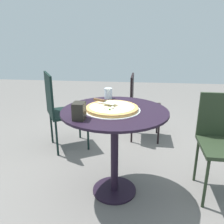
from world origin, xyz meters
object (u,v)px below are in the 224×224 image
object	(u,v)px
pizza_on_tray	(112,108)
pizza_server	(104,101)
patio_table	(115,130)
patio_chair_near	(60,107)
drinking_cup	(108,93)
patio_chair_corner	(140,102)
napkin_dispenser	(79,111)

from	to	relation	value
pizza_on_tray	pizza_server	size ratio (longest dim) A/B	2.13
patio_table	patio_chair_near	xyz separation A→B (m)	(0.77, 0.72, -0.06)
pizza_server	drinking_cup	bearing A→B (deg)	1.44
patio_table	patio_chair_corner	size ratio (longest dim) A/B	1.01
pizza_on_tray	patio_chair_near	distance (m)	1.06
pizza_server	patio_chair_corner	bearing A→B (deg)	-15.15
pizza_server	patio_chair_corner	xyz separation A→B (m)	(1.11, -0.30, -0.32)
patio_chair_near	patio_table	bearing A→B (deg)	-136.97
pizza_server	patio_chair_near	size ratio (longest dim) A/B	0.23
pizza_server	patio_table	bearing A→B (deg)	-121.59
patio_table	napkin_dispenser	bearing A→B (deg)	135.62
patio_table	drinking_cup	distance (m)	0.42
patio_table	pizza_on_tray	bearing A→B (deg)	86.99
pizza_on_tray	pizza_server	bearing A→B (deg)	51.56
pizza_server	drinking_cup	distance (m)	0.29
patio_chair_corner	patio_table	bearing A→B (deg)	169.68
patio_chair_corner	patio_chair_near	bearing A→B (deg)	113.37
drinking_cup	patio_chair_corner	world-z (taller)	drinking_cup
pizza_on_tray	napkin_dispenser	bearing A→B (deg)	138.61
patio_table	patio_chair_corner	xyz separation A→B (m)	(1.17, -0.21, -0.09)
pizza_server	drinking_cup	size ratio (longest dim) A/B	2.18
patio_table	pizza_server	world-z (taller)	pizza_server
patio_chair_corner	pizza_on_tray	bearing A→B (deg)	168.66
patio_chair_near	pizza_on_tray	bearing A→B (deg)	-137.80
patio_table	pizza_on_tray	xyz separation A→B (m)	(0.00, 0.02, 0.19)
drinking_cup	napkin_dispenser	size ratio (longest dim) A/B	0.80
patio_table	pizza_server	xyz separation A→B (m)	(0.05, 0.09, 0.22)
pizza_on_tray	drinking_cup	distance (m)	0.35
napkin_dispenser	patio_chair_near	size ratio (longest dim) A/B	0.13
patio_chair_near	patio_chair_corner	distance (m)	1.01
pizza_server	patio_chair_corner	size ratio (longest dim) A/B	0.25
pizza_on_tray	napkin_dispenser	size ratio (longest dim) A/B	3.73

